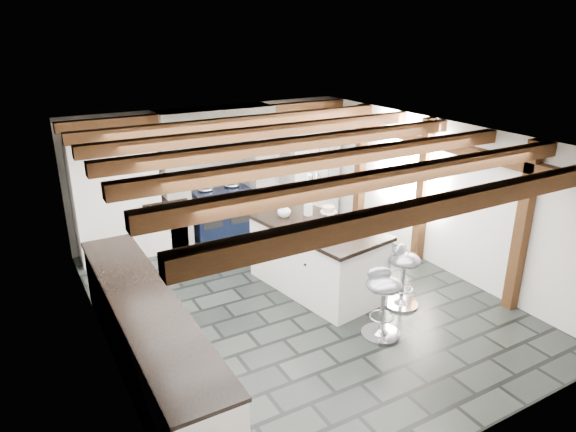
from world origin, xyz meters
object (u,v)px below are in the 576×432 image
range_cooker (220,212)px  bar_stool_near (403,269)px  bar_stool_far (383,295)px  kitchen_island (316,256)px

range_cooker → bar_stool_near: 3.69m
range_cooker → bar_stool_far: (0.47, -3.93, 0.09)m
range_cooker → bar_stool_near: (1.17, -3.50, 0.07)m
kitchen_island → bar_stool_far: bearing=-97.2°
bar_stool_near → kitchen_island: bearing=107.5°
range_cooker → bar_stool_far: size_ratio=1.13×
kitchen_island → range_cooker: bearing=90.6°
kitchen_island → bar_stool_near: bearing=-62.2°
bar_stool_far → bar_stool_near: bearing=56.0°
bar_stool_near → bar_stool_far: 0.82m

